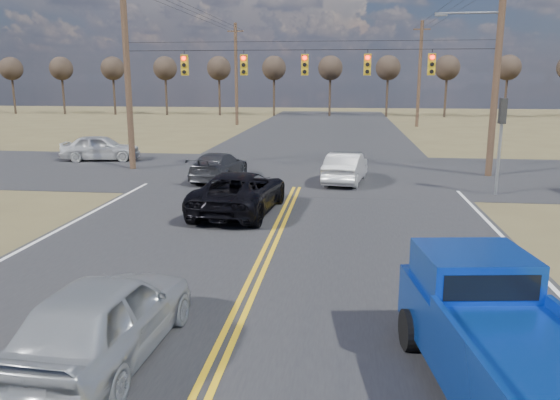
# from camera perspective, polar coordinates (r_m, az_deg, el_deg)

# --- Properties ---
(ground) EXTENTS (160.00, 160.00, 0.00)m
(ground) POSITION_cam_1_polar(r_m,az_deg,el_deg) (10.50, -5.23, -13.82)
(ground) COLOR brown
(ground) RESTS_ON ground
(road_main) EXTENTS (14.00, 120.00, 0.02)m
(road_main) POSITION_cam_1_polar(r_m,az_deg,el_deg) (19.85, 0.74, -0.98)
(road_main) COLOR #28282B
(road_main) RESTS_ON ground
(road_cross) EXTENTS (120.00, 12.00, 0.02)m
(road_cross) POSITION_cam_1_polar(r_m,az_deg,el_deg) (27.66, 2.51, 2.89)
(road_cross) COLOR #28282B
(road_cross) RESTS_ON ground
(signal_gantry) EXTENTS (19.60, 4.83, 10.00)m
(signal_gantry) POSITION_cam_1_polar(r_m,az_deg,el_deg) (27.02, 3.66, 13.43)
(signal_gantry) COLOR #473323
(signal_gantry) RESTS_ON ground
(utility_poles) EXTENTS (19.60, 58.32, 10.00)m
(utility_poles) POSITION_cam_1_polar(r_m,az_deg,el_deg) (26.27, 2.45, 13.83)
(utility_poles) COLOR #473323
(utility_poles) RESTS_ON ground
(treeline) EXTENTS (87.00, 117.80, 7.40)m
(treeline) POSITION_cam_1_polar(r_m,az_deg,el_deg) (36.22, 3.71, 14.23)
(treeline) COLOR #33261C
(treeline) RESTS_ON ground
(pickup_truck) EXTENTS (2.58, 5.30, 1.91)m
(pickup_truck) POSITION_cam_1_polar(r_m,az_deg,el_deg) (8.83, 21.86, -13.41)
(pickup_truck) COLOR black
(pickup_truck) RESTS_ON ground
(silver_suv) EXTENTS (2.03, 4.55, 1.52)m
(silver_suv) POSITION_cam_1_polar(r_m,az_deg,el_deg) (9.77, -17.87, -11.58)
(silver_suv) COLOR #A7ABAF
(silver_suv) RESTS_ON ground
(black_suv) EXTENTS (2.94, 5.54, 1.48)m
(black_suv) POSITION_cam_1_polar(r_m,az_deg,el_deg) (19.27, -4.23, 0.83)
(black_suv) COLOR black
(black_suv) RESTS_ON ground
(white_car_queue) EXTENTS (2.11, 4.39, 1.39)m
(white_car_queue) POSITION_cam_1_polar(r_m,az_deg,el_deg) (25.00, 6.88, 3.38)
(white_car_queue) COLOR #B8B8B8
(white_car_queue) RESTS_ON ground
(dgrey_car_queue) EXTENTS (2.23, 4.60, 1.29)m
(dgrey_car_queue) POSITION_cam_1_polar(r_m,az_deg,el_deg) (25.68, -6.42, 3.53)
(dgrey_car_queue) COLOR #323337
(dgrey_car_queue) RESTS_ON ground
(cross_car_west) EXTENTS (2.46, 4.62, 1.50)m
(cross_car_west) POSITION_cam_1_polar(r_m,az_deg,el_deg) (33.23, -18.24, 5.21)
(cross_car_west) COLOR silver
(cross_car_west) RESTS_ON ground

